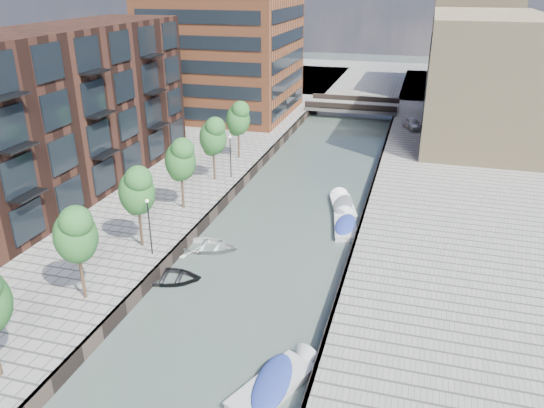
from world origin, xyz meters
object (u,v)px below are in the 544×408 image
at_px(tree_5, 213,135).
at_px(sloop_3, 207,249).
at_px(tree_2, 75,233).
at_px(motorboat_4, 342,205).
at_px(car, 412,123).
at_px(tree_4, 180,158).
at_px(tree_6, 238,118).
at_px(motorboat_3, 345,225).
at_px(tree_3, 137,189).
at_px(bridge, 353,106).
at_px(sloop_4, 168,280).
at_px(motorboat_0, 279,381).

bearing_deg(tree_5, sloop_3, -71.37).
relative_size(tree_2, motorboat_4, 1.08).
height_order(tree_5, car, tree_5).
height_order(tree_2, tree_4, same).
bearing_deg(sloop_3, tree_6, 5.63).
height_order(tree_5, motorboat_3, tree_5).
bearing_deg(tree_3, tree_4, 90.00).
bearing_deg(car, sloop_3, -132.42).
bearing_deg(bridge, motorboat_3, -82.83).
bearing_deg(car, tree_4, -141.02).
xyz_separation_m(sloop_3, car, (13.39, 35.63, 1.68)).
bearing_deg(motorboat_4, bridge, 96.56).
height_order(tree_6, car, tree_6).
bearing_deg(tree_6, motorboat_3, -41.94).
xyz_separation_m(sloop_4, car, (14.21, 40.42, 1.68)).
xyz_separation_m(bridge, sloop_4, (-5.40, -49.44, -1.39)).
distance_m(bridge, motorboat_0, 57.11).
bearing_deg(tree_3, sloop_3, 30.95).
distance_m(sloop_4, car, 42.88).
distance_m(tree_3, motorboat_0, 17.05).
distance_m(tree_5, motorboat_4, 13.44).
relative_size(tree_3, sloop_3, 1.23).
height_order(bridge, motorboat_0, bridge).
bearing_deg(tree_6, bridge, 71.90).
bearing_deg(motorboat_4, tree_2, -121.74).
distance_m(bridge, motorboat_4, 34.19).
distance_m(tree_4, sloop_4, 11.26).
height_order(tree_4, motorboat_3, tree_4).
xyz_separation_m(bridge, tree_4, (-8.50, -40.00, 3.92)).
height_order(tree_6, motorboat_4, tree_6).
bearing_deg(tree_4, motorboat_0, -52.70).
distance_m(tree_2, car, 48.34).
distance_m(tree_4, tree_5, 7.00).
height_order(sloop_4, motorboat_4, motorboat_4).
relative_size(tree_5, motorboat_0, 1.04).
height_order(bridge, tree_4, tree_4).
bearing_deg(tree_2, motorboat_0, -12.78).
bearing_deg(tree_4, tree_5, 90.00).
bearing_deg(sloop_3, motorboat_4, -44.67).
xyz_separation_m(tree_2, tree_5, (0.00, 21.00, 0.00)).
height_order(tree_3, motorboat_0, tree_3).
bearing_deg(sloop_3, motorboat_3, -60.53).
height_order(tree_2, tree_3, same).
bearing_deg(sloop_4, tree_6, -3.47).
bearing_deg(tree_5, car, 54.18).
height_order(bridge, car, car).
bearing_deg(tree_2, motorboat_3, 50.46).
relative_size(motorboat_0, car, 1.42).
distance_m(tree_4, sloop_3, 8.07).
relative_size(tree_3, motorboat_3, 1.14).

